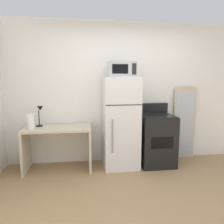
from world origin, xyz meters
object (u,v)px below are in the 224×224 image
(refrigerator, at_px, (121,123))
(paper_towel_roll, at_px, (31,122))
(desk_lamp, at_px, (40,113))
(microwave, at_px, (121,69))
(desk, at_px, (58,140))
(oven_range, at_px, (156,139))
(leaning_mirror, at_px, (184,123))

(refrigerator, bearing_deg, paper_towel_roll, -177.16)
(paper_towel_roll, bearing_deg, desk_lamp, 52.04)
(paper_towel_roll, relative_size, microwave, 0.52)
(desk, relative_size, desk_lamp, 3.17)
(paper_towel_roll, height_order, oven_range, oven_range)
(microwave, bearing_deg, oven_range, 1.31)
(microwave, bearing_deg, desk, 178.80)
(desk_lamp, xyz_separation_m, leaning_mirror, (2.69, 0.17, -0.29))
(refrigerator, distance_m, leaning_mirror, 1.34)
(refrigerator, relative_size, leaning_mirror, 1.13)
(refrigerator, height_order, microwave, microwave)
(desk_lamp, height_order, microwave, microwave)
(microwave, relative_size, oven_range, 0.42)
(oven_range, bearing_deg, refrigerator, 179.47)
(desk, xyz_separation_m, oven_range, (1.75, -0.01, -0.05))
(paper_towel_roll, distance_m, microwave, 1.73)
(refrigerator, height_order, leaning_mirror, refrigerator)
(paper_towel_roll, height_order, leaning_mirror, leaning_mirror)
(microwave, bearing_deg, desk_lamp, 175.85)
(refrigerator, height_order, oven_range, refrigerator)
(desk, xyz_separation_m, microwave, (1.09, -0.02, 1.20))
(oven_range, bearing_deg, desk_lamp, 177.61)
(desk, bearing_deg, paper_towel_roll, -169.46)
(desk_lamp, relative_size, leaning_mirror, 0.25)
(refrigerator, bearing_deg, leaning_mirror, 10.78)
(desk, xyz_separation_m, paper_towel_roll, (-0.41, -0.08, 0.35))
(desk_lamp, relative_size, refrigerator, 0.22)
(paper_towel_roll, relative_size, leaning_mirror, 0.17)
(refrigerator, bearing_deg, oven_range, -0.53)
(microwave, height_order, leaning_mirror, microwave)
(desk, bearing_deg, microwave, -1.20)
(paper_towel_roll, distance_m, refrigerator, 1.51)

